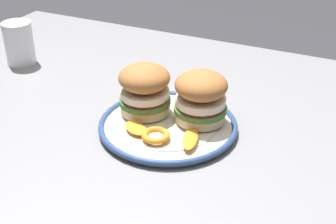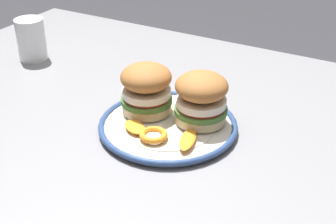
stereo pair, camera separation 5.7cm
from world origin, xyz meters
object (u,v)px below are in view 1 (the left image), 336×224
object	(u,v)px
dinner_plate	(168,126)
sandwich_half_left	(145,88)
sandwich_half_right	(201,96)
drinking_glass	(20,46)
dining_table	(150,148)

from	to	relation	value
dinner_plate	sandwich_half_left	xyz separation A→B (m)	(-0.06, 0.02, 0.06)
sandwich_half_right	drinking_glass	xyz separation A→B (m)	(-0.53, 0.10, -0.02)
sandwich_half_left	drinking_glass	distance (m)	0.43
dinner_plate	dining_table	bearing A→B (deg)	143.50
drinking_glass	dining_table	bearing A→B (deg)	-11.65
dining_table	dinner_plate	size ratio (longest dim) A/B	4.79
dining_table	drinking_glass	bearing A→B (deg)	168.35
sandwich_half_right	sandwich_half_left	bearing A→B (deg)	-171.27
dining_table	sandwich_half_right	world-z (taller)	sandwich_half_right
dinner_plate	sandwich_half_left	size ratio (longest dim) A/B	2.35
sandwich_half_left	sandwich_half_right	bearing A→B (deg)	8.73
dinner_plate	drinking_glass	bearing A→B (deg)	164.27
sandwich_half_right	drinking_glass	bearing A→B (deg)	169.63
dinner_plate	drinking_glass	world-z (taller)	drinking_glass
dining_table	sandwich_half_left	xyz separation A→B (m)	(0.01, -0.03, 0.16)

